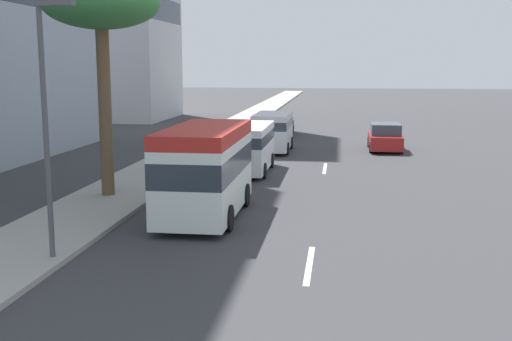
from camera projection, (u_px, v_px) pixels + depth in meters
The scene contains 12 objects.
ground_plane at pixel (327, 155), 35.74m from camera, with size 198.00×198.00×0.00m, color #38383A.
sidewalk_right at pixel (191, 151), 36.78m from camera, with size 162.00×3.32×0.15m, color #9E9B93.
lane_stripe_mid at pixel (309, 265), 16.16m from camera, with size 3.20×0.16×0.01m, color silver.
lane_stripe_far at pixel (325, 168), 31.04m from camera, with size 3.20×0.16×0.01m, color silver.
car_lead at pixel (279, 125), 45.30m from camera, with size 4.50×1.94×1.56m.
minibus_second at pixel (205, 168), 20.97m from camera, with size 6.03×2.40×3.07m.
van_third at pixel (247, 145), 29.77m from camera, with size 5.18×2.21×2.27m.
car_fourth at pixel (385, 138), 37.48m from camera, with size 4.27×1.92×1.63m.
van_fifth at pixel (273, 130), 36.89m from camera, with size 4.67×2.15×2.25m.
pedestrian_near_lamp at pixel (179, 146), 30.40m from camera, with size 0.30×0.34×1.82m.
palm_tree at pixel (101, 7), 22.98m from camera, with size 4.38×4.38×8.19m.
street_lamp at pixel (48, 99), 15.69m from camera, with size 0.24×0.97×6.62m.
Camera 1 is at (-4.11, -0.71, 5.13)m, focal length 43.95 mm.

